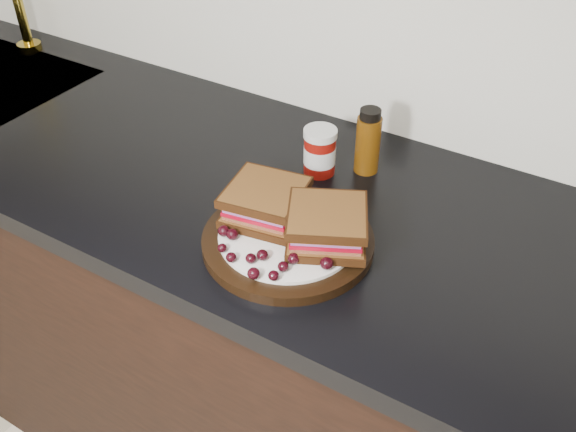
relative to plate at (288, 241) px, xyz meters
name	(u,v)px	position (x,y,z in m)	size (l,w,h in m)	color
base_cabinets	(349,394)	(0.08, 0.11, -0.48)	(3.96, 0.58, 0.86)	black
countertop	(364,233)	(0.08, 0.11, -0.03)	(3.98, 0.60, 0.04)	black
plate	(288,241)	(0.00, 0.00, 0.00)	(0.28, 0.28, 0.02)	black
sandwich_left	(265,202)	(-0.06, 0.02, 0.04)	(0.12, 0.12, 0.06)	brown
sandwich_right	(327,226)	(0.06, 0.02, 0.04)	(0.12, 0.12, 0.06)	brown
grape_0	(224,231)	(-0.09, -0.06, 0.02)	(0.02, 0.02, 0.02)	black
grape_1	(232,234)	(-0.07, -0.06, 0.02)	(0.02, 0.02, 0.02)	black
grape_2	(222,248)	(-0.07, -0.09, 0.02)	(0.02, 0.02, 0.01)	black
grape_3	(231,257)	(-0.04, -0.10, 0.02)	(0.02, 0.02, 0.02)	black
grape_4	(251,258)	(-0.01, -0.09, 0.02)	(0.02, 0.02, 0.02)	black
grape_5	(262,255)	(0.00, -0.07, 0.02)	(0.02, 0.02, 0.02)	black
grape_6	(254,273)	(0.01, -0.11, 0.02)	(0.02, 0.02, 0.02)	black
grape_7	(274,276)	(0.04, -0.10, 0.02)	(0.02, 0.02, 0.02)	black
grape_8	(283,266)	(0.04, -0.08, 0.02)	(0.02, 0.02, 0.02)	black
grape_9	(293,258)	(0.04, -0.06, 0.02)	(0.02, 0.02, 0.02)	black
grape_10	(327,263)	(0.09, -0.04, 0.02)	(0.02, 0.02, 0.02)	black
grape_11	(321,254)	(0.08, -0.03, 0.02)	(0.02, 0.02, 0.02)	black
grape_12	(334,256)	(0.09, -0.02, 0.02)	(0.02, 0.02, 0.02)	black
grape_13	(339,240)	(0.08, 0.02, 0.02)	(0.02, 0.02, 0.02)	black
grape_14	(338,234)	(0.07, 0.03, 0.02)	(0.02, 0.02, 0.02)	black
grape_15	(315,230)	(0.04, 0.02, 0.02)	(0.02, 0.02, 0.02)	black
grape_16	(273,200)	(-0.06, 0.06, 0.02)	(0.02, 0.02, 0.02)	black
grape_17	(264,207)	(-0.06, 0.03, 0.02)	(0.02, 0.02, 0.02)	black
grape_18	(255,209)	(-0.08, 0.02, 0.02)	(0.02, 0.02, 0.02)	black
grape_19	(247,209)	(-0.09, 0.01, 0.02)	(0.02, 0.02, 0.02)	black
grape_20	(244,224)	(-0.07, -0.02, 0.02)	(0.02, 0.02, 0.02)	black
grape_21	(280,213)	(-0.03, 0.03, 0.02)	(0.02, 0.02, 0.01)	black
grape_22	(255,215)	(-0.07, 0.01, 0.02)	(0.01, 0.01, 0.01)	black
grape_23	(240,209)	(-0.09, 0.00, 0.02)	(0.02, 0.02, 0.02)	black
condiment_jar	(320,151)	(-0.06, 0.21, 0.04)	(0.06, 0.06, 0.09)	maroon
oil_bottle	(368,141)	(0.01, 0.26, 0.06)	(0.05, 0.05, 0.13)	#532E08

